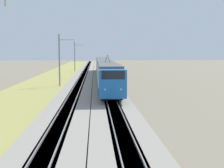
% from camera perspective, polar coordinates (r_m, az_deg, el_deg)
% --- Properties ---
extents(ballast_main, '(240.00, 4.40, 0.30)m').
position_cam_1_polar(ballast_main, '(58.04, -5.77, 0.41)').
color(ballast_main, gray).
rests_on(ballast_main, ground).
extents(ballast_adjacent, '(240.00, 4.40, 0.30)m').
position_cam_1_polar(ballast_adjacent, '(58.00, -1.35, 0.44)').
color(ballast_adjacent, gray).
rests_on(ballast_adjacent, ground).
extents(track_main, '(240.00, 1.57, 0.45)m').
position_cam_1_polar(track_main, '(58.03, -5.77, 0.42)').
color(track_main, '#4C4238').
rests_on(track_main, ground).
extents(track_adjacent, '(240.00, 1.57, 0.45)m').
position_cam_1_polar(track_adjacent, '(58.00, -1.35, 0.44)').
color(track_adjacent, '#4C4238').
rests_on(track_adjacent, ground).
extents(grass_verge, '(240.00, 10.47, 0.12)m').
position_cam_1_polar(grass_verge, '(58.56, -11.20, 0.29)').
color(grass_verge, '#99934C').
rests_on(grass_verge, ground).
extents(passenger_train, '(60.77, 2.93, 5.23)m').
position_cam_1_polar(passenger_train, '(61.49, -1.47, 2.91)').
color(passenger_train, blue).
rests_on(passenger_train, ground).
extents(catenary_mast_mid, '(0.22, 2.56, 8.51)m').
position_cam_1_polar(catenary_mast_mid, '(51.11, -9.54, 4.38)').
color(catenary_mast_mid, slate).
rests_on(catenary_mast_mid, ground).
extents(catenary_mast_far, '(0.22, 2.56, 8.44)m').
position_cam_1_polar(catenary_mast_far, '(89.65, -6.80, 5.04)').
color(catenary_mast_far, slate).
rests_on(catenary_mast_far, ground).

